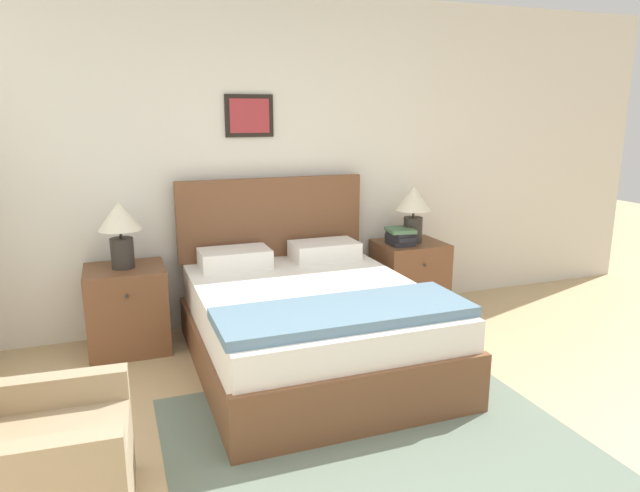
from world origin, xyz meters
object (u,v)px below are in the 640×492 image
table_lamp_near_window (120,224)px  bed (309,321)px  nightstand_by_door (409,277)px  table_lamp_by_door (414,206)px  nightstand_near_window (127,309)px  armchair (31,465)px

table_lamp_near_window → bed: bearing=-30.9°
nightstand_by_door → table_lamp_by_door: table_lamp_by_door is taller
nightstand_near_window → table_lamp_by_door: size_ratio=1.30×
table_lamp_by_door → nightstand_near_window: bearing=180.0°
nightstand_near_window → table_lamp_near_window: (-0.00, -0.00, 0.62)m
armchair → bed: bearing=128.2°
armchair → table_lamp_near_window: table_lamp_near_window is taller
bed → table_lamp_by_door: bed is taller
armchair → table_lamp_near_window: (0.44, 1.80, 0.64)m
nightstand_by_door → bed: bearing=-149.0°
bed → nightstand_near_window: size_ratio=3.08×
nightstand_by_door → table_lamp_by_door: (0.02, -0.00, 0.62)m
bed → table_lamp_near_window: (-1.15, 0.69, 0.62)m
armchair → nightstand_by_door: bearing=126.6°
bed → table_lamp_by_door: bearing=30.5°
nightstand_near_window → armchair: bearing=-103.8°
armchair → nightstand_near_window: (0.44, 1.80, 0.02)m
armchair → table_lamp_near_window: size_ratio=1.85×
bed → nightstand_by_door: bearing=31.0°
bed → armchair: size_ratio=2.16×
bed → armchair: bed is taller
nightstand_by_door → table_lamp_by_door: size_ratio=1.30×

